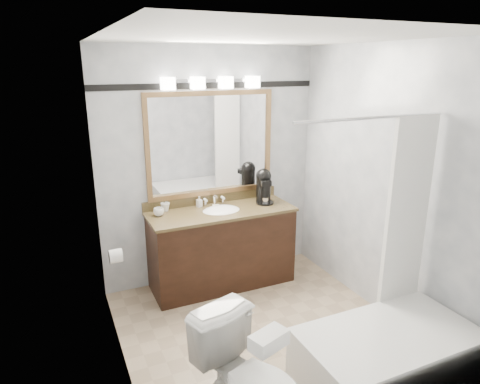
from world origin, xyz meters
name	(u,v)px	position (x,y,z in m)	size (l,w,h in m)	color
room	(268,201)	(0.00, 0.00, 1.25)	(2.42, 2.62, 2.52)	tan
vanity	(222,246)	(0.00, 1.02, 0.44)	(1.53, 0.58, 0.97)	black
mirror	(211,144)	(0.00, 1.28, 1.50)	(1.40, 0.04, 1.10)	olive
vanity_light_bar	(212,82)	(0.00, 1.23, 2.13)	(1.02, 0.14, 0.12)	silver
accent_stripe	(209,85)	(0.00, 1.29, 2.10)	(2.40, 0.01, 0.06)	black
bathtub	(388,350)	(0.55, -0.90, 0.28)	(1.30, 0.75, 1.96)	white
tp_roll	(116,256)	(-1.14, 0.66, 0.70)	(0.12, 0.12, 0.11)	white
toilet	(252,384)	(-0.58, -0.92, 0.40)	(0.45, 0.79, 0.80)	white
tissue_box	(269,340)	(-0.58, -1.12, 0.85)	(0.22, 0.12, 0.09)	white
coffee_maker	(264,185)	(0.53, 1.08, 1.04)	(0.19, 0.24, 0.37)	black
cup_left	(159,212)	(-0.63, 1.12, 0.89)	(0.10, 0.10, 0.08)	white
cup_right	(165,207)	(-0.54, 1.23, 0.89)	(0.09, 0.09, 0.09)	white
soap_bottle_a	(199,201)	(-0.17, 1.22, 0.91)	(0.05, 0.05, 0.11)	white
soap_bar	(216,206)	(-0.01, 1.13, 0.86)	(0.07, 0.04, 0.02)	beige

